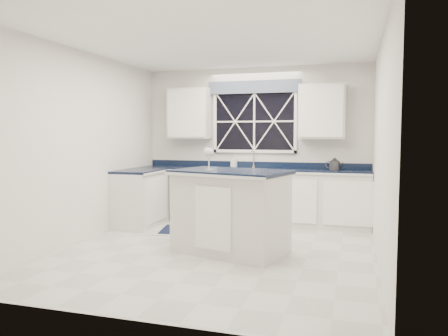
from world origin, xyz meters
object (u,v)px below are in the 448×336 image
(faucet, at_px, (253,159))
(soap_bottle, at_px, (234,161))
(island, at_px, (231,211))
(kettle, at_px, (334,164))
(dishwasher, at_px, (191,196))
(wine_glass, at_px, (209,153))

(faucet, relative_size, soap_bottle, 1.46)
(island, distance_m, kettle, 2.43)
(dishwasher, height_order, kettle, kettle)
(island, bearing_deg, soap_bottle, 119.62)
(wine_glass, bearing_deg, island, -1.81)
(faucet, bearing_deg, soap_bottle, 175.96)
(faucet, bearing_deg, kettle, -4.44)
(faucet, height_order, kettle, faucet)
(wine_glass, bearing_deg, soap_bottle, 96.88)
(faucet, xyz_separation_m, soap_bottle, (-0.36, 0.03, -0.06))
(faucet, bearing_deg, island, -84.82)
(dishwasher, distance_m, island, 2.36)
(faucet, bearing_deg, wine_glass, -92.67)
(faucet, height_order, wine_glass, wine_glass)
(kettle, relative_size, soap_bottle, 1.41)
(faucet, relative_size, wine_glass, 0.99)
(soap_bottle, bearing_deg, island, -75.66)
(dishwasher, height_order, soap_bottle, soap_bottle)
(faucet, relative_size, kettle, 1.04)
(kettle, bearing_deg, faucet, 178.72)
(faucet, distance_m, island, 2.24)
(faucet, bearing_deg, dishwasher, -169.98)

